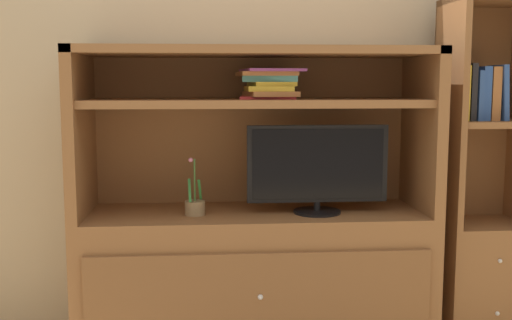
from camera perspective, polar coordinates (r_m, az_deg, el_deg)
The scene contains 7 objects.
painted_rear_wall at distance 3.20m, azimuth -0.58°, elevation 10.10°, with size 6.00×0.10×2.80m, color tan.
media_console at distance 2.96m, azimuth -0.09°, elevation -7.97°, with size 1.64×0.56×1.39m.
tv_monitor at distance 2.85m, azimuth 5.71°, elevation -0.74°, with size 0.65×0.22×0.41m.
potted_plant at distance 2.84m, azimuth -5.67°, elevation -4.30°, with size 0.09×0.09×0.27m.
magazine_stack at distance 2.86m, azimuth 1.22°, elevation 7.06°, with size 0.31×0.36×0.14m.
bookshelf_tall at distance 3.23m, azimuth 20.22°, elevation -5.50°, with size 0.42×0.38×1.63m.
upright_book_row at distance 3.12m, azimuth 20.00°, elevation 5.81°, with size 0.21×0.17×0.27m.
Camera 1 is at (-0.22, -2.44, 1.24)m, focal length 43.24 mm.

